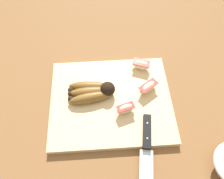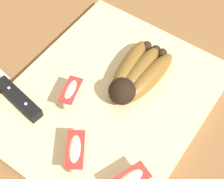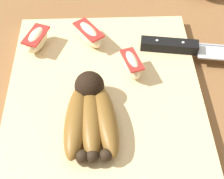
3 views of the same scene
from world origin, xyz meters
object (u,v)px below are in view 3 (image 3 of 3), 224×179
at_px(apple_wedge_middle, 130,65).
at_px(apple_wedge_far, 87,34).
at_px(apple_wedge_near, 35,39).
at_px(chefs_knife, 196,49).
at_px(banana_bunch, 89,114).

height_order(apple_wedge_middle, apple_wedge_far, apple_wedge_middle).
xyz_separation_m(apple_wedge_middle, apple_wedge_far, (-0.08, -0.07, -0.00)).
relative_size(apple_wedge_near, apple_wedge_far, 0.94).
xyz_separation_m(apple_wedge_near, apple_wedge_middle, (0.07, 0.16, 0.00)).
distance_m(chefs_knife, apple_wedge_far, 0.19).
bearing_deg(apple_wedge_far, chefs_knife, 80.99).
bearing_deg(apple_wedge_near, apple_wedge_middle, 67.28).
bearing_deg(banana_bunch, apple_wedge_far, -178.61).
distance_m(banana_bunch, apple_wedge_middle, 0.12).
xyz_separation_m(chefs_knife, apple_wedge_far, (-0.03, -0.19, 0.01)).
bearing_deg(chefs_knife, apple_wedge_middle, -68.39).
bearing_deg(chefs_knife, apple_wedge_near, -94.15).
xyz_separation_m(banana_bunch, apple_wedge_far, (-0.17, -0.00, 0.00)).
bearing_deg(apple_wedge_far, apple_wedge_middle, 42.36).
bearing_deg(apple_wedge_middle, banana_bunch, -34.67).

